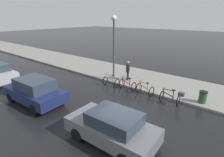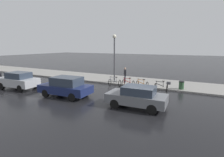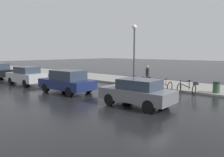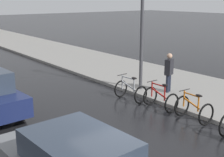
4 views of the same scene
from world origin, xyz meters
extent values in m
plane|color=black|center=(0.00, 0.00, 0.00)|extent=(140.00, 140.00, 0.00)
cube|color=gray|center=(6.00, 10.00, 0.07)|extent=(4.80, 60.00, 0.14)
torus|color=black|center=(3.07, -0.48, 0.36)|extent=(0.72, 0.09, 0.72)
torus|color=black|center=(3.11, -1.53, 0.36)|extent=(0.72, 0.09, 0.72)
cube|color=black|center=(3.10, -1.19, 0.65)|extent=(0.04, 0.04, 0.58)
cube|color=black|center=(3.07, -0.56, 0.64)|extent=(0.04, 0.04, 0.56)
cube|color=black|center=(3.08, -0.87, 0.89)|extent=(0.06, 0.63, 0.04)
cube|color=black|center=(3.09, -0.90, 0.59)|extent=(0.06, 0.72, 0.26)
ellipsoid|color=black|center=(3.10, -1.19, 0.96)|extent=(0.15, 0.27, 0.07)
cylinder|color=black|center=(3.07, -0.56, 0.94)|extent=(0.50, 0.05, 0.03)
cube|color=#4C4C51|center=(3.11, -1.65, 0.83)|extent=(0.29, 0.35, 0.22)
torus|color=black|center=(3.35, 1.37, 0.36)|extent=(0.73, 0.09, 0.73)
torus|color=black|center=(3.30, 0.36, 0.36)|extent=(0.73, 0.09, 0.73)
cube|color=orange|center=(3.32, 0.69, 0.62)|extent=(0.04, 0.04, 0.51)
cube|color=orange|center=(3.34, 1.30, 0.64)|extent=(0.04, 0.04, 0.56)
cube|color=orange|center=(3.33, 0.99, 0.86)|extent=(0.06, 0.61, 0.04)
cube|color=orange|center=(3.33, 0.97, 0.57)|extent=(0.07, 0.69, 0.25)
ellipsoid|color=black|center=(3.32, 0.69, 0.91)|extent=(0.15, 0.27, 0.07)
cylinder|color=black|center=(3.34, 1.30, 0.94)|extent=(0.50, 0.05, 0.03)
torus|color=black|center=(3.29, 2.84, 0.36)|extent=(0.72, 0.06, 0.72)
torus|color=black|center=(3.28, 1.77, 0.36)|extent=(0.72, 0.06, 0.72)
cube|color=red|center=(3.28, 2.12, 0.64)|extent=(0.04, 0.04, 0.56)
cube|color=red|center=(3.29, 2.76, 0.65)|extent=(0.04, 0.04, 0.58)
cube|color=red|center=(3.28, 2.44, 0.88)|extent=(0.04, 0.64, 0.04)
cube|color=red|center=(3.28, 2.41, 0.58)|extent=(0.04, 0.73, 0.26)
ellipsoid|color=black|center=(3.28, 2.12, 0.94)|extent=(0.14, 0.26, 0.07)
cylinder|color=black|center=(3.29, 2.76, 0.95)|extent=(0.50, 0.03, 0.03)
torus|color=black|center=(3.04, 4.28, 0.35)|extent=(0.70, 0.11, 0.70)
torus|color=black|center=(3.11, 3.17, 0.35)|extent=(0.70, 0.11, 0.70)
cube|color=#ADAFB5|center=(3.09, 3.53, 0.63)|extent=(0.04, 0.04, 0.56)
cube|color=#ADAFB5|center=(3.05, 4.19, 0.64)|extent=(0.04, 0.04, 0.59)
cube|color=#ADAFB5|center=(3.07, 3.86, 0.89)|extent=(0.08, 0.66, 0.04)
cube|color=#ADAFB5|center=(3.07, 3.84, 0.57)|extent=(0.08, 0.75, 0.27)
ellipsoid|color=black|center=(3.09, 3.53, 0.94)|extent=(0.16, 0.27, 0.07)
cylinder|color=black|center=(3.05, 4.19, 0.96)|extent=(0.50, 0.06, 0.03)
cube|color=slate|center=(-1.98, -0.39, 0.63)|extent=(1.99, 4.04, 0.63)
cube|color=#2D3847|center=(-1.97, -0.55, 1.21)|extent=(1.59, 2.16, 0.53)
cylinder|color=black|center=(-2.85, 0.81, 0.32)|extent=(0.25, 0.65, 0.64)
cylinder|color=black|center=(-1.21, 0.87, 0.32)|extent=(0.25, 0.65, 0.64)
cylinder|color=black|center=(-2.75, -1.65, 0.32)|extent=(0.25, 0.65, 0.64)
cylinder|color=black|center=(-1.11, -1.59, 0.32)|extent=(0.25, 0.65, 0.64)
cube|color=navy|center=(-2.11, 5.70, 0.64)|extent=(2.17, 4.37, 0.64)
cube|color=#2D3847|center=(-2.10, 5.53, 1.30)|extent=(1.72, 2.41, 0.67)
cylinder|color=black|center=(-3.05, 6.98, 0.32)|extent=(0.25, 0.65, 0.64)
cylinder|color=black|center=(-1.31, 7.07, 0.32)|extent=(0.25, 0.65, 0.64)
cylinder|color=black|center=(-2.91, 4.34, 0.32)|extent=(0.25, 0.65, 0.64)
cylinder|color=black|center=(-1.17, 4.43, 0.32)|extent=(0.25, 0.65, 0.64)
cube|color=#B2B5BA|center=(-2.21, 11.57, 0.69)|extent=(1.99, 4.12, 0.74)
cube|color=#2D3847|center=(-2.21, 11.40, 1.34)|extent=(1.57, 2.14, 0.57)
cylinder|color=black|center=(-3.07, 12.78, 0.32)|extent=(0.25, 0.65, 0.64)
cylinder|color=black|center=(-1.47, 12.86, 0.32)|extent=(0.25, 0.65, 0.64)
cylinder|color=black|center=(-2.95, 10.28, 0.32)|extent=(0.25, 0.65, 0.64)
cylinder|color=black|center=(-1.36, 10.35, 0.32)|extent=(0.25, 0.65, 0.64)
cylinder|color=#1E2333|center=(4.69, 3.25, 0.44)|extent=(0.14, 0.14, 0.87)
cylinder|color=#1E2333|center=(4.86, 3.31, 0.44)|extent=(0.14, 0.14, 0.87)
cube|color=#232328|center=(4.77, 3.28, 1.19)|extent=(0.46, 0.36, 0.64)
sphere|color=tan|center=(4.77, 3.28, 1.65)|extent=(0.22, 0.22, 0.22)
cylinder|color=#424247|center=(4.17, 4.31, 2.46)|extent=(0.14, 0.14, 4.92)
sphere|color=#F2EACC|center=(4.17, 4.31, 5.09)|extent=(0.42, 0.42, 0.42)
cylinder|color=#2D5133|center=(4.20, -2.64, 0.41)|extent=(0.46, 0.46, 0.83)
cylinder|color=black|center=(4.20, -2.64, 0.86)|extent=(0.48, 0.48, 0.06)
camera|label=1|loc=(-6.89, -4.36, 5.17)|focal=28.00mm
camera|label=2|loc=(-12.81, -4.07, 4.14)|focal=28.00mm
camera|label=3|loc=(-11.52, -7.17, 2.89)|focal=35.00mm
camera|label=4|loc=(-4.73, -5.07, 3.93)|focal=50.00mm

